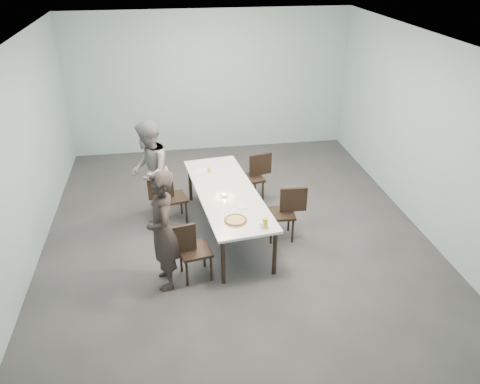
{
  "coord_description": "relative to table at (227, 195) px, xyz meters",
  "views": [
    {
      "loc": [
        -0.95,
        -6.39,
        4.18
      ],
      "look_at": [
        0.0,
        -0.56,
        1.0
      ],
      "focal_mm": 35.0,
      "sensor_mm": 36.0,
      "label": 1
    }
  ],
  "objects": [
    {
      "name": "ground",
      "position": [
        0.13,
        0.06,
        -0.69
      ],
      "size": [
        7.0,
        7.0,
        0.0
      ],
      "primitive_type": "plane",
      "color": "#333335",
      "rests_on": "ground"
    },
    {
      "name": "room_shell",
      "position": [
        0.13,
        0.06,
        1.33
      ],
      "size": [
        6.02,
        7.02,
        3.01
      ],
      "color": "#96B8BC",
      "rests_on": "ground"
    },
    {
      "name": "table",
      "position": [
        0.0,
        0.0,
        0.0
      ],
      "size": [
        1.19,
        2.69,
        0.75
      ],
      "rotation": [
        0.0,
        0.0,
        0.12
      ],
      "color": "white",
      "rests_on": "ground"
    },
    {
      "name": "chair_near_left",
      "position": [
        -0.66,
        -1.06,
        -0.19
      ],
      "size": [
        0.64,
        0.49,
        0.87
      ],
      "rotation": [
        0.0,
        0.0,
        0.19
      ],
      "color": "black",
      "rests_on": "ground"
    },
    {
      "name": "chair_far_left",
      "position": [
        -0.91,
        0.5,
        -0.19
      ],
      "size": [
        0.64,
        0.5,
        0.87
      ],
      "rotation": [
        0.0,
        0.0,
        0.2
      ],
      "color": "black",
      "rests_on": "ground"
    },
    {
      "name": "chair_near_right",
      "position": [
        0.89,
        -0.27,
        -0.19
      ],
      "size": [
        0.63,
        0.45,
        0.87
      ],
      "rotation": [
        0.0,
        0.0,
        3.07
      ],
      "color": "black",
      "rests_on": "ground"
    },
    {
      "name": "chair_far_right",
      "position": [
        0.64,
        1.04,
        -0.19
      ],
      "size": [
        0.65,
        0.5,
        0.87
      ],
      "rotation": [
        0.0,
        0.0,
        3.37
      ],
      "color": "black",
      "rests_on": "ground"
    },
    {
      "name": "diner_near",
      "position": [
        -0.99,
        -1.13,
        0.16
      ],
      "size": [
        0.47,
        0.66,
        1.7
      ],
      "primitive_type": "imported",
      "rotation": [
        0.0,
        0.0,
        -1.47
      ],
      "color": "black",
      "rests_on": "ground"
    },
    {
      "name": "diner_far",
      "position": [
        -1.18,
        0.71,
        0.16
      ],
      "size": [
        0.72,
        0.88,
        1.7
      ],
      "primitive_type": "imported",
      "rotation": [
        0.0,
        0.0,
        -1.67
      ],
      "color": "gray",
      "rests_on": "ground"
    },
    {
      "name": "pizza",
      "position": [
        0.0,
        -0.89,
        0.08
      ],
      "size": [
        0.34,
        0.34,
        0.04
      ],
      "color": "white",
      "rests_on": "table"
    },
    {
      "name": "side_plate",
      "position": [
        0.16,
        -0.5,
        0.06
      ],
      "size": [
        0.18,
        0.18,
        0.01
      ],
      "primitive_type": "cylinder",
      "color": "white",
      "rests_on": "table"
    },
    {
      "name": "beer_glass",
      "position": [
        0.37,
        -1.11,
        0.13
      ],
      "size": [
        0.08,
        0.08,
        0.15
      ],
      "primitive_type": "cylinder",
      "color": "gold",
      "rests_on": "table"
    },
    {
      "name": "water_tumbler",
      "position": [
        0.33,
        -1.11,
        0.1
      ],
      "size": [
        0.08,
        0.08,
        0.09
      ],
      "primitive_type": "cylinder",
      "color": "silver",
      "rests_on": "table"
    },
    {
      "name": "tealight",
      "position": [
        -0.06,
        -0.16,
        0.08
      ],
      "size": [
        0.06,
        0.06,
        0.05
      ],
      "color": "silver",
      "rests_on": "table"
    },
    {
      "name": "amber_tumbler",
      "position": [
        -0.2,
        0.73,
        0.1
      ],
      "size": [
        0.07,
        0.07,
        0.08
      ],
      "primitive_type": "cylinder",
      "color": "gold",
      "rests_on": "table"
    },
    {
      "name": "menu",
      "position": [
        -0.28,
        0.79,
        0.06
      ],
      "size": [
        0.32,
        0.25,
        0.01
      ],
      "primitive_type": "cube",
      "rotation": [
        0.0,
        0.0,
        0.12
      ],
      "color": "silver",
      "rests_on": "table"
    }
  ]
}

